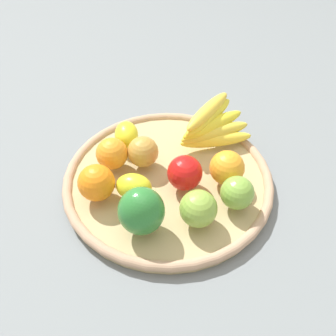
% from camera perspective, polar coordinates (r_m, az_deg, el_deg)
% --- Properties ---
extents(ground_plane, '(2.40, 2.40, 0.00)m').
position_cam_1_polar(ground_plane, '(0.83, 0.00, -2.45)').
color(ground_plane, slate).
rests_on(ground_plane, ground).
extents(basket, '(0.45, 0.45, 0.03)m').
position_cam_1_polar(basket, '(0.82, 0.00, -1.73)').
color(basket, tan).
rests_on(basket, ground_plane).
extents(apple_1, '(0.08, 0.08, 0.07)m').
position_cam_1_polar(apple_1, '(0.76, 2.55, -0.73)').
color(apple_1, red).
rests_on(apple_1, basket).
extents(orange_0, '(0.08, 0.08, 0.07)m').
position_cam_1_polar(orange_0, '(0.78, 8.90, 0.03)').
color(orange_0, orange).
rests_on(orange_0, basket).
extents(lemon_1, '(0.09, 0.08, 0.05)m').
position_cam_1_polar(lemon_1, '(0.87, -6.29, 5.05)').
color(lemon_1, yellow).
rests_on(lemon_1, basket).
extents(orange_1, '(0.09, 0.09, 0.07)m').
position_cam_1_polar(orange_1, '(0.81, -8.46, 2.17)').
color(orange_1, orange).
rests_on(orange_1, basket).
extents(lemon_0, '(0.06, 0.08, 0.05)m').
position_cam_1_polar(lemon_0, '(0.75, -5.17, -2.85)').
color(lemon_0, yellow).
rests_on(lemon_0, basket).
extents(bell_pepper, '(0.11, 0.11, 0.10)m').
position_cam_1_polar(bell_pepper, '(0.68, -4.05, -6.51)').
color(bell_pepper, '#2C7832').
rests_on(bell_pepper, basket).
extents(banana_bunch, '(0.17, 0.16, 0.09)m').
position_cam_1_polar(banana_bunch, '(0.86, 6.68, 6.48)').
color(banana_bunch, yellow).
rests_on(banana_bunch, basket).
extents(apple_0, '(0.08, 0.08, 0.07)m').
position_cam_1_polar(apple_0, '(0.70, 4.60, -6.12)').
color(apple_0, '#87AE40').
rests_on(apple_0, basket).
extents(apple_3, '(0.09, 0.09, 0.07)m').
position_cam_1_polar(apple_3, '(0.74, 10.40, -3.70)').
color(apple_3, '#7AAA3E').
rests_on(apple_3, basket).
extents(apple_2, '(0.09, 0.09, 0.07)m').
position_cam_1_polar(apple_2, '(0.81, -3.79, 2.46)').
color(apple_2, '#BD8C3A').
rests_on(apple_2, basket).
extents(orange_2, '(0.10, 0.10, 0.07)m').
position_cam_1_polar(orange_2, '(0.75, -10.75, -2.19)').
color(orange_2, orange).
rests_on(orange_2, basket).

